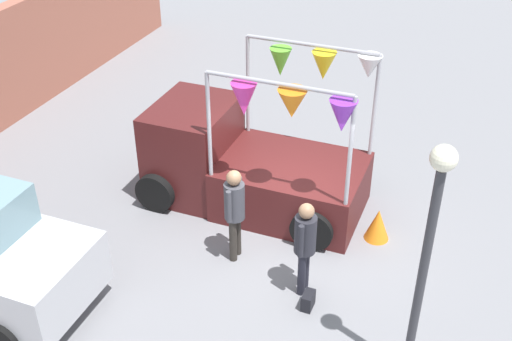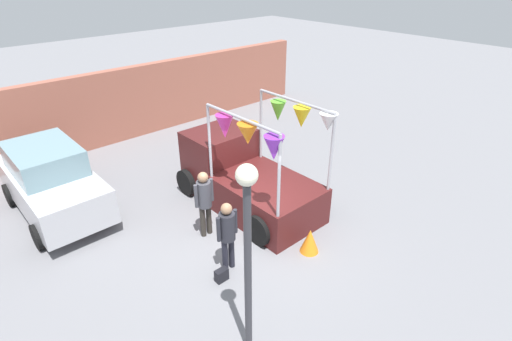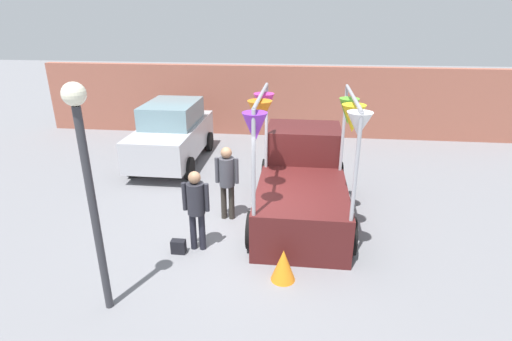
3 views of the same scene
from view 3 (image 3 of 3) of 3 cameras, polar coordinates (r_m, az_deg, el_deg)
name	(u,v)px [view 3 (image 3 of 3)]	position (r m, az deg, el deg)	size (l,w,h in m)	color
ground_plane	(253,235)	(8.64, -0.43, -9.21)	(60.00, 60.00, 0.00)	slate
vendor_truck	(302,177)	(9.34, 6.61, -0.96)	(2.33, 4.09, 2.99)	#4C1919
parked_car	(172,133)	(12.66, -11.87, 5.25)	(1.88, 4.00, 1.88)	#B7B7BC
person_customer	(196,203)	(7.79, -8.57, -4.68)	(0.53, 0.34, 1.67)	black
person_vendor	(227,176)	(8.87, -4.18, -0.83)	(0.53, 0.34, 1.72)	#2D2823
handbag	(179,247)	(8.14, -11.01, -10.62)	(0.28, 0.16, 0.28)	black
street_lamp	(87,170)	(6.07, -23.03, 0.07)	(0.32, 0.32, 3.61)	#333338
brick_boundary_wall	(277,101)	(15.29, 3.06, 9.88)	(18.00, 0.36, 2.60)	#9E5947
folded_kite_bundle_tangerine	(283,265)	(7.23, 3.92, -13.33)	(0.44, 0.44, 0.60)	orange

